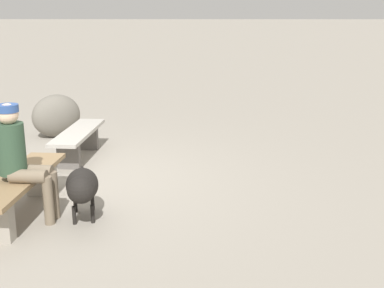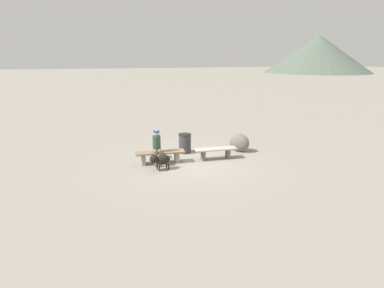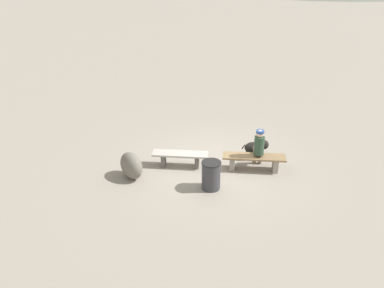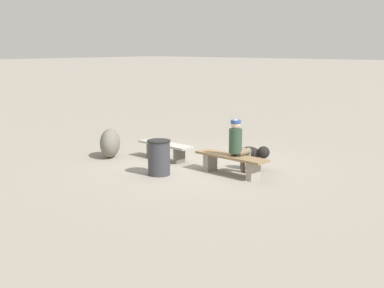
# 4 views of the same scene
# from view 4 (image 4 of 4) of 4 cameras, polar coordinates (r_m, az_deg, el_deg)

# --- Properties ---
(ground) EXTENTS (210.00, 210.00, 0.06)m
(ground) POSITION_cam_4_polar(r_m,az_deg,el_deg) (12.39, 0.98, -2.68)
(ground) COLOR gray
(bench_left) EXTENTS (1.70, 0.52, 0.45)m
(bench_left) POSITION_cam_4_polar(r_m,az_deg,el_deg) (12.98, -3.09, -0.44)
(bench_left) COLOR #605B56
(bench_left) RESTS_ON ground
(bench_right) EXTENTS (1.89, 0.56, 0.47)m
(bench_right) POSITION_cam_4_polar(r_m,az_deg,el_deg) (11.50, 4.54, -1.98)
(bench_right) COLOR gray
(bench_right) RESTS_ON ground
(seated_person) EXTENTS (0.34, 0.61, 1.32)m
(seated_person) POSITION_cam_4_polar(r_m,az_deg,el_deg) (11.40, 5.33, 0.13)
(seated_person) COLOR #2D4733
(seated_person) RESTS_ON ground
(dog) EXTENTS (0.86, 0.46, 0.61)m
(dog) POSITION_cam_4_polar(r_m,az_deg,el_deg) (12.00, 7.11, -1.11)
(dog) COLOR black
(dog) RESTS_ON ground
(trash_bin) EXTENTS (0.55, 0.55, 0.82)m
(trash_bin) POSITION_cam_4_polar(r_m,az_deg,el_deg) (11.47, -3.84, -1.57)
(trash_bin) COLOR #38383D
(trash_bin) RESTS_ON ground
(boulder) EXTENTS (0.97, 1.03, 0.78)m
(boulder) POSITION_cam_4_polar(r_m,az_deg,el_deg) (13.45, -9.46, 0.10)
(boulder) COLOR #6B665B
(boulder) RESTS_ON ground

